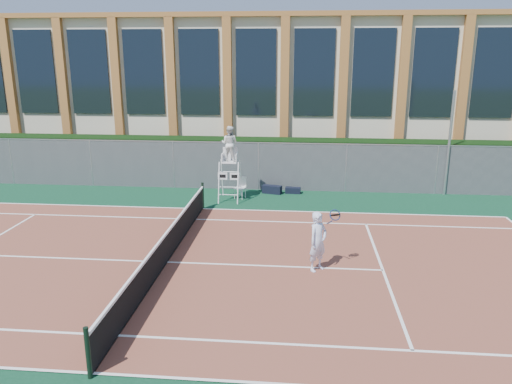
# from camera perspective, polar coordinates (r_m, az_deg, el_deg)

# --- Properties ---
(ground) EXTENTS (120.00, 120.00, 0.00)m
(ground) POSITION_cam_1_polar(r_m,az_deg,el_deg) (15.42, -10.14, -8.00)
(ground) COLOR #233814
(apron) EXTENTS (36.00, 20.00, 0.01)m
(apron) POSITION_cam_1_polar(r_m,az_deg,el_deg) (16.31, -9.22, -6.62)
(apron) COLOR #0C351F
(apron) RESTS_ON ground
(tennis_court) EXTENTS (23.77, 10.97, 0.02)m
(tennis_court) POSITION_cam_1_polar(r_m,az_deg,el_deg) (15.41, -10.15, -7.93)
(tennis_court) COLOR brown
(tennis_court) RESTS_ON apron
(tennis_net) EXTENTS (0.10, 11.30, 1.10)m
(tennis_net) POSITION_cam_1_polar(r_m,az_deg,el_deg) (15.22, -10.24, -6.14)
(tennis_net) COLOR black
(tennis_net) RESTS_ON ground
(fence) EXTENTS (40.00, 0.06, 2.20)m
(fence) POSITION_cam_1_polar(r_m,az_deg,el_deg) (23.30, -4.62, 3.00)
(fence) COLOR #595E60
(fence) RESTS_ON ground
(hedge) EXTENTS (40.00, 1.40, 2.20)m
(hedge) POSITION_cam_1_polar(r_m,az_deg,el_deg) (24.46, -4.14, 3.59)
(hedge) COLOR black
(hedge) RESTS_ON ground
(building) EXTENTS (45.00, 10.60, 8.22)m
(building) POSITION_cam_1_polar(r_m,az_deg,el_deg) (31.88, -1.88, 11.85)
(building) COLOR beige
(building) RESTS_ON ground
(steel_pole) EXTENTS (0.12, 0.12, 4.63)m
(steel_pole) POSITION_cam_1_polar(r_m,az_deg,el_deg) (23.53, 21.21, 5.14)
(steel_pole) COLOR #9EA0A5
(steel_pole) RESTS_ON ground
(umpire_chair) EXTENTS (0.90, 1.39, 3.24)m
(umpire_chair) POSITION_cam_1_polar(r_m,az_deg,el_deg) (21.21, -3.04, 5.30)
(umpire_chair) COLOR white
(umpire_chair) RESTS_ON ground
(plastic_chair) EXTENTS (0.54, 0.54, 0.94)m
(plastic_chair) POSITION_cam_1_polar(r_m,az_deg,el_deg) (21.83, -1.75, 0.76)
(plastic_chair) COLOR silver
(plastic_chair) RESTS_ON apron
(sports_bag_near) EXTENTS (0.92, 0.55, 0.37)m
(sports_bag_near) POSITION_cam_1_polar(r_m,az_deg,el_deg) (22.61, 1.84, 0.30)
(sports_bag_near) COLOR black
(sports_bag_near) RESTS_ON apron
(sports_bag_far) EXTENTS (0.70, 0.33, 0.28)m
(sports_bag_far) POSITION_cam_1_polar(r_m,az_deg,el_deg) (22.69, 4.24, 0.19)
(sports_bag_far) COLOR black
(sports_bag_far) RESTS_ON apron
(tennis_player) EXTENTS (1.03, 0.82, 1.76)m
(tennis_player) POSITION_cam_1_polar(r_m,az_deg,el_deg) (14.43, 7.11, -5.61)
(tennis_player) COLOR silver
(tennis_player) RESTS_ON tennis_court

